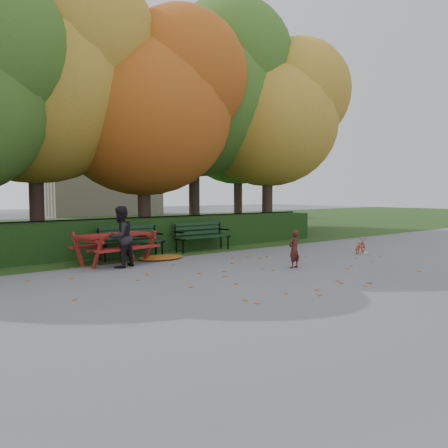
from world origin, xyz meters
TOP-DOWN VIEW (x-y plane):
  - ground at (0.00, 0.00)m, footprint 90.00×90.00m
  - grass_strip at (0.00, 14.00)m, footprint 90.00×90.00m
  - building_right at (8.00, 28.00)m, footprint 9.00×6.00m
  - hedge at (0.00, 4.50)m, footprint 13.00×0.90m
  - iron_fence at (0.00, 5.30)m, footprint 14.00×0.04m
  - tree_b at (-2.44, 6.75)m, footprint 6.72×6.40m
  - tree_c at (0.83, 5.96)m, footprint 6.30×6.00m
  - tree_d at (3.88, 7.23)m, footprint 7.14×6.80m
  - tree_e at (6.52, 5.77)m, footprint 6.09×5.80m
  - tree_g at (8.33, 9.76)m, footprint 6.30×6.00m
  - bench_left at (-1.30, 3.70)m, footprint 1.80×0.57m
  - bench_right at (1.10, 3.70)m, footprint 1.80×0.57m
  - picnic_table at (-2.07, 3.03)m, footprint 2.00×1.72m
  - leaf_pile at (-0.76, 2.96)m, footprint 1.52×1.32m
  - leaf_scatter at (0.00, 0.30)m, footprint 9.00×5.70m
  - child at (0.98, -0.24)m, footprint 0.35×0.26m
  - adult at (-2.20, 2.39)m, footprint 0.88×0.80m
  - bicycle at (4.40, 0.26)m, footprint 0.88×0.53m

SIDE VIEW (x-z plane):
  - ground at x=0.00m, z-range 0.00..0.00m
  - grass_strip at x=0.00m, z-range 0.01..0.01m
  - leaf_scatter at x=0.00m, z-range 0.00..0.01m
  - leaf_pile at x=-0.76m, z-range 0.00..0.09m
  - bicycle at x=4.40m, z-range 0.00..0.44m
  - child at x=0.98m, z-range 0.00..0.91m
  - hedge at x=0.00m, z-range 0.00..1.00m
  - bench_left at x=-1.30m, z-range 0.08..0.96m
  - bench_right at x=1.10m, z-range 0.08..0.96m
  - iron_fence at x=0.00m, z-range 0.03..1.05m
  - picnic_table at x=-2.07m, z-range 0.16..1.02m
  - adult at x=-2.20m, z-range 0.00..1.47m
  - tree_c at x=0.83m, z-range 0.82..8.82m
  - tree_e at x=6.52m, z-range 1.01..9.16m
  - tree_g at x=8.33m, z-range 1.10..9.65m
  - tree_b at x=-2.44m, z-range 1.01..9.80m
  - tree_d at x=3.88m, z-range 1.19..10.77m
  - building_right at x=8.00m, z-range 0.00..12.00m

